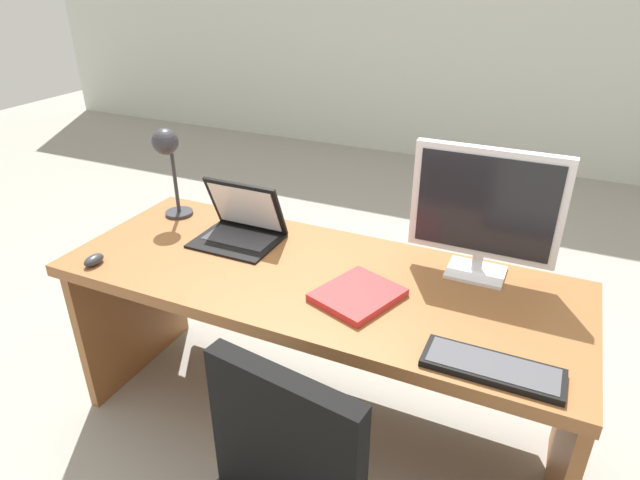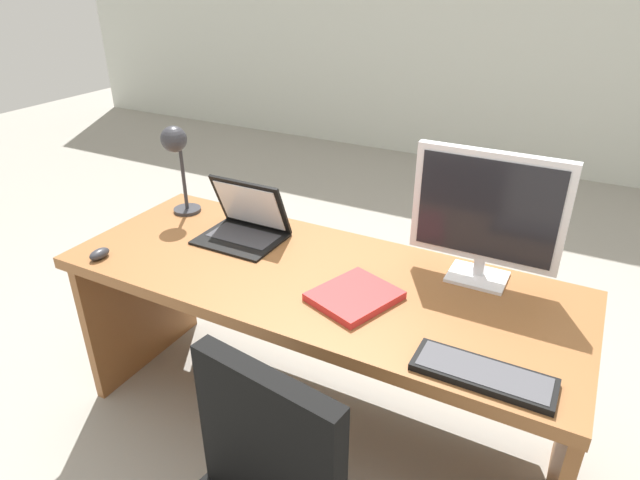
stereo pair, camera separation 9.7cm
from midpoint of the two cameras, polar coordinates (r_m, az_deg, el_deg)
The scene contains 9 objects.
ground at distance 3.54m, azimuth 9.17°, elevation -2.35°, with size 12.00×12.00×0.00m, color gray.
back_wall at distance 5.23m, azimuth 17.72°, elevation 22.51°, with size 10.00×0.10×2.80m, color silver.
desk at distance 2.08m, azimuth -1.25°, elevation -7.43°, with size 1.87×0.72×0.73m.
monitor at distance 1.90m, azimuth 15.57°, elevation 3.26°, with size 0.50×0.16×0.47m.
laptop at distance 2.20m, azimuth -9.45°, elevation 1.94°, with size 0.32×0.26×0.24m.
keyboard at distance 1.58m, azimuth 15.92°, elevation -12.80°, with size 0.38×0.13×0.02m.
mouse at distance 2.19m, azimuth -23.83°, elevation -1.95°, with size 0.05×0.09×0.04m.
desk_lamp at distance 2.38m, azimuth -16.85°, elevation 8.66°, with size 0.12×0.15×0.40m.
book at distance 1.81m, azimuth 2.44°, elevation -5.80°, with size 0.30×0.32×0.03m.
Camera 1 is at (0.71, -1.52, 1.73)m, focal length 30.50 mm.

